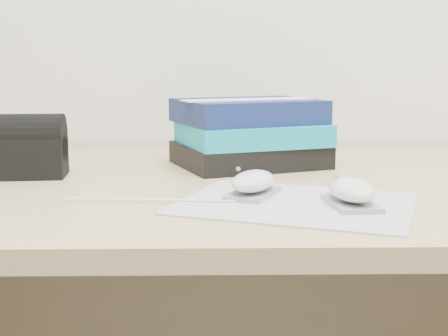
{
  "coord_description": "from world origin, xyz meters",
  "views": [
    {
      "loc": [
        -0.1,
        0.54,
        0.93
      ],
      "look_at": [
        -0.08,
        1.46,
        0.77
      ],
      "focal_mm": 50.0,
      "sensor_mm": 36.0,
      "label": 1
    }
  ],
  "objects_px": {
    "desk": "(266,296)",
    "pouch": "(29,147)",
    "mouse_front": "(351,192)",
    "mouse_rear": "(253,183)",
    "book_stack": "(250,133)"
  },
  "relations": [
    {
      "from": "desk",
      "to": "book_stack",
      "type": "xyz_separation_m",
      "value": [
        -0.03,
        0.07,
        0.3
      ]
    },
    {
      "from": "mouse_rear",
      "to": "mouse_front",
      "type": "bearing_deg",
      "value": -26.63
    },
    {
      "from": "mouse_rear",
      "to": "book_stack",
      "type": "height_order",
      "value": "book_stack"
    },
    {
      "from": "desk",
      "to": "pouch",
      "type": "relative_size",
      "value": 12.53
    },
    {
      "from": "mouse_rear",
      "to": "pouch",
      "type": "distance_m",
      "value": 0.41
    },
    {
      "from": "desk",
      "to": "book_stack",
      "type": "height_order",
      "value": "book_stack"
    },
    {
      "from": "desk",
      "to": "pouch",
      "type": "bearing_deg",
      "value": -174.84
    },
    {
      "from": "desk",
      "to": "pouch",
      "type": "distance_m",
      "value": 0.51
    },
    {
      "from": "desk",
      "to": "mouse_rear",
      "type": "distance_m",
      "value": 0.33
    },
    {
      "from": "desk",
      "to": "book_stack",
      "type": "relative_size",
      "value": 5.1
    },
    {
      "from": "mouse_front",
      "to": "pouch",
      "type": "distance_m",
      "value": 0.56
    },
    {
      "from": "mouse_rear",
      "to": "book_stack",
      "type": "relative_size",
      "value": 0.37
    },
    {
      "from": "mouse_rear",
      "to": "mouse_front",
      "type": "distance_m",
      "value": 0.15
    },
    {
      "from": "pouch",
      "to": "mouse_front",
      "type": "bearing_deg",
      "value": -25.35
    },
    {
      "from": "desk",
      "to": "mouse_front",
      "type": "distance_m",
      "value": 0.39
    }
  ]
}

